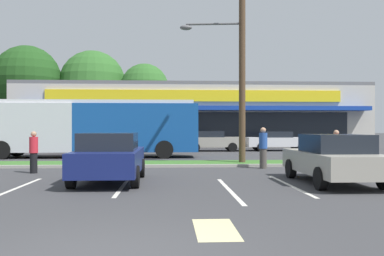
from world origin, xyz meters
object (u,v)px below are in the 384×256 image
at_px(car_1, 85,141).
at_px(car_2, 109,157).
at_px(car_4, 333,158).
at_px(utility_pole, 239,59).
at_px(car_5, 278,141).
at_px(pedestrian_by_pole, 263,148).
at_px(city_bus, 88,127).
at_px(pedestrian_near_bench, 336,150).
at_px(pedestrian_mid, 34,152).
at_px(car_3, 212,141).

xyz_separation_m(car_1, car_2, (4.00, -16.64, -0.00)).
bearing_deg(car_4, utility_pole, 15.23).
bearing_deg(car_5, car_2, -119.46).
bearing_deg(pedestrian_by_pole, utility_pole, 112.92).
height_order(city_bus, pedestrian_near_bench, city_bus).
bearing_deg(car_2, pedestrian_by_pole, -53.87).
bearing_deg(car_5, pedestrian_mid, -131.86).
xyz_separation_m(car_3, car_4, (1.88, -17.96, 0.01)).
distance_m(car_1, pedestrian_near_bench, 18.29).
relative_size(utility_pole, pedestrian_near_bench, 5.59).
height_order(utility_pole, car_4, utility_pole).
xyz_separation_m(city_bus, car_2, (2.77, -11.29, -0.98)).
height_order(utility_pole, car_5, utility_pole).
relative_size(car_5, pedestrian_near_bench, 2.95).
bearing_deg(utility_pole, pedestrian_by_pole, -68.60).
bearing_deg(pedestrian_near_bench, utility_pole, 0.39).
bearing_deg(car_1, car_2, 103.51).
relative_size(utility_pole, car_2, 2.13).
xyz_separation_m(car_1, car_5, (13.89, 0.88, -0.05)).
xyz_separation_m(city_bus, car_5, (12.67, 6.23, -1.02)).
relative_size(city_bus, pedestrian_mid, 7.98).
distance_m(pedestrian_near_bench, pedestrian_by_pole, 2.91).
height_order(car_5, pedestrian_mid, pedestrian_mid).
bearing_deg(pedestrian_near_bench, city_bus, 3.46).
xyz_separation_m(car_3, pedestrian_by_pole, (0.78, -13.13, 0.11)).
relative_size(car_3, pedestrian_near_bench, 2.62).
height_order(car_2, pedestrian_mid, pedestrian_mid).
bearing_deg(car_4, car_3, 5.96).
relative_size(utility_pole, car_4, 1.98).
height_order(car_4, pedestrian_mid, pedestrian_mid).
height_order(utility_pole, car_1, utility_pole).
height_order(city_bus, car_2, city_bus).
distance_m(car_2, car_5, 20.12).
relative_size(utility_pole, pedestrian_by_pole, 5.25).
bearing_deg(car_1, car_4, 122.27).
xyz_separation_m(car_3, pedestrian_near_bench, (3.55, -14.02, 0.06)).
height_order(car_3, car_4, car_4).
relative_size(car_5, pedestrian_by_pole, 2.77).
height_order(car_3, pedestrian_near_bench, pedestrian_near_bench).
bearing_deg(city_bus, car_5, -153.78).
bearing_deg(car_3, car_2, -106.11).
bearing_deg(utility_pole, car_4, -74.77).
distance_m(car_1, pedestrian_by_pole, 15.81).
relative_size(utility_pole, car_1, 1.91).
distance_m(city_bus, car_1, 5.58).
height_order(city_bus, car_4, city_bus).
bearing_deg(pedestrian_by_pole, pedestrian_mid, -170.00).
distance_m(city_bus, car_5, 14.15).
relative_size(city_bus, car_2, 2.97).
relative_size(utility_pole, pedestrian_mid, 5.74).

